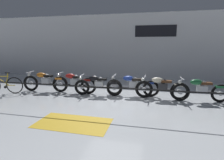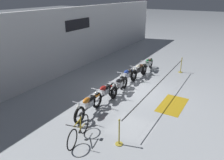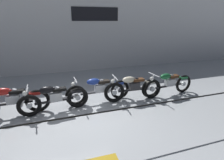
{
  "view_description": "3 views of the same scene",
  "coord_description": "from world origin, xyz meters",
  "views": [
    {
      "loc": [
        1.47,
        -6.69,
        2.15
      ],
      "look_at": [
        -0.1,
        0.32,
        0.75
      ],
      "focal_mm": 28.0,
      "sensor_mm": 36.0,
      "label": 1
    },
    {
      "loc": [
        -10.22,
        -4.6,
        5.1
      ],
      "look_at": [
        -1.03,
        0.76,
        0.8
      ],
      "focal_mm": 35.0,
      "sensor_mm": 36.0,
      "label": 2
    },
    {
      "loc": [
        -0.58,
        -4.78,
        2.72
      ],
      "look_at": [
        1.25,
        0.86,
        0.71
      ],
      "focal_mm": 28.0,
      "sensor_mm": 36.0,
      "label": 3
    }
  ],
  "objects": [
    {
      "name": "ground_plane",
      "position": [
        0.0,
        0.0,
        0.0
      ],
      "size": [
        120.0,
        120.0,
        0.0
      ],
      "primitive_type": "plane",
      "color": "#B2B7BC"
    },
    {
      "name": "back_wall",
      "position": [
        0.0,
        5.12,
        2.1
      ],
      "size": [
        28.0,
        0.29,
        4.2
      ],
      "color": "white",
      "rests_on": "ground"
    },
    {
      "name": "motorcycle_orange_0",
      "position": [
        -3.42,
        0.56,
        0.48
      ],
      "size": [
        2.26,
        0.62,
        0.96
      ],
      "color": "black",
      "rests_on": "ground"
    },
    {
      "name": "motorcycle_red_1",
      "position": [
        -1.97,
        0.62,
        0.47
      ],
      "size": [
        2.15,
        0.62,
        0.95
      ],
      "color": "black",
      "rests_on": "ground"
    },
    {
      "name": "motorcycle_black_2",
      "position": [
        -0.76,
        0.45,
        0.45
      ],
      "size": [
        2.14,
        0.62,
        0.92
      ],
      "color": "black",
      "rests_on": "ground"
    },
    {
      "name": "motorcycle_blue_3",
      "position": [
        0.71,
        0.72,
        0.46
      ],
      "size": [
        2.3,
        0.62,
        0.93
      ],
      "color": "black",
      "rests_on": "ground"
    },
    {
      "name": "motorcycle_cream_4",
      "position": [
        1.92,
        0.5,
        0.47
      ],
      "size": [
        2.14,
        0.62,
        0.94
      ],
      "color": "black",
      "rests_on": "ground"
    },
    {
      "name": "motorcycle_green_5",
      "position": [
        3.38,
        0.47,
        0.47
      ],
      "size": [
        2.19,
        0.62,
        0.93
      ],
      "color": "black",
      "rests_on": "ground"
    },
    {
      "name": "bicycle",
      "position": [
        -5.06,
        -0.18,
        0.4
      ],
      "size": [
        1.75,
        0.56,
        0.99
      ],
      "color": "black",
      "rests_on": "ground"
    },
    {
      "name": "stanchion_far_left",
      "position": [
        -1.49,
        -1.58,
        0.72
      ],
      "size": [
        8.76,
        0.28,
        1.05
      ],
      "color": "gold",
      "rests_on": "ground"
    },
    {
      "name": "stanchion_mid_left",
      "position": [
        4.26,
        -1.58,
        0.36
      ],
      "size": [
        0.28,
        0.28,
        1.05
      ],
      "color": "gold",
      "rests_on": "ground"
    },
    {
      "name": "floor_banner",
      "position": [
        -0.62,
        -2.41,
        0.0
      ],
      "size": [
        2.12,
        1.14,
        0.01
      ],
      "primitive_type": "cube",
      "rotation": [
        0.0,
        0.0,
        -0.02
      ],
      "color": "#B78E19",
      "rests_on": "ground"
    }
  ]
}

